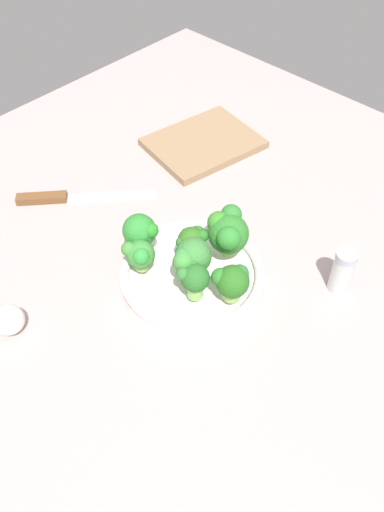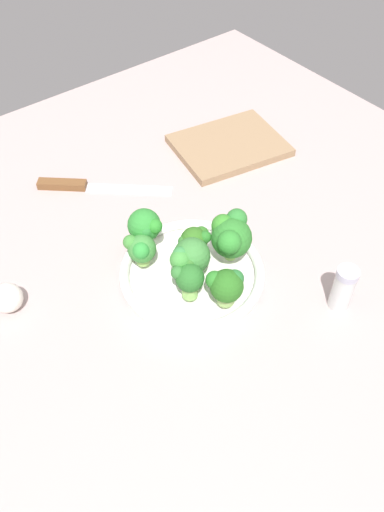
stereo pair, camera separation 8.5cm
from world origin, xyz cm
name	(u,v)px [view 1 (the left image)]	position (x,y,z in cm)	size (l,w,h in cm)	color
ground_plane	(196,275)	(0.00, 0.00, -1.25)	(130.00, 130.00, 2.50)	#B7A19E
bowl	(192,274)	(-2.11, -0.93, 1.50)	(24.17, 24.17, 2.94)	white
broccoli_floret_0	(140,231)	(-4.98, 7.99, 7.46)	(5.59, 6.18, 7.39)	#83C153
broccoli_floret_1	(192,240)	(0.28, 1.23, 6.34)	(5.55, 4.59, 5.72)	#8DCB5F
broccoli_floret_2	(191,257)	(-3.44, -2.03, 7.61)	(7.07, 5.90, 7.52)	#89C064
broccoli_floret_3	(140,255)	(-7.88, 5.17, 6.25)	(4.76, 5.12, 5.60)	#85B255
broccoli_floret_4	(194,278)	(-5.85, -4.91, 6.85)	(4.61, 4.76, 6.41)	#94D366
broccoli_floret_5	(232,281)	(-2.10, -9.31, 6.61)	(5.49, 5.69, 6.34)	#A1CB6E
broccoli_floret_6	(228,232)	(4.42, -2.71, 7.98)	(8.03, 7.68, 8.32)	#84B850
knife	(67,197)	(-4.12, 30.58, 0.55)	(21.55, 19.38, 1.50)	silver
cutting_board	(203,143)	(26.73, 23.07, 0.80)	(22.31, 17.35, 1.60)	#997856
garlic_bulb	(9,320)	(-28.67, 12.52, 2.42)	(4.85, 4.85, 4.85)	white
pepper_shaker	(342,271)	(13.28, -19.64, 4.24)	(3.53, 3.53, 8.39)	silver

